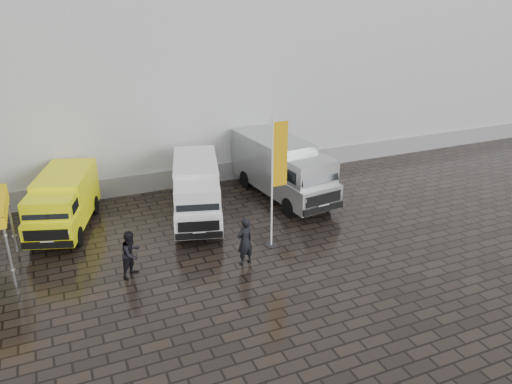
{
  "coord_description": "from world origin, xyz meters",
  "views": [
    {
      "loc": [
        -8.02,
        -15.99,
        9.81
      ],
      "look_at": [
        -0.28,
        2.2,
        1.59
      ],
      "focal_mm": 35.0,
      "sensor_mm": 36.0,
      "label": 1
    }
  ],
  "objects_px": {
    "van_yellow": "(63,204)",
    "flagpole": "(276,176)",
    "person_tent": "(131,254)",
    "person_front": "(245,241)",
    "wheelie_bin": "(306,163)",
    "van_silver": "(283,170)",
    "van_white": "(197,192)"
  },
  "relations": [
    {
      "from": "wheelie_bin",
      "to": "person_front",
      "type": "height_order",
      "value": "person_front"
    },
    {
      "from": "person_front",
      "to": "person_tent",
      "type": "bearing_deg",
      "value": -29.43
    },
    {
      "from": "flagpole",
      "to": "wheelie_bin",
      "type": "relative_size",
      "value": 4.92
    },
    {
      "from": "van_yellow",
      "to": "person_front",
      "type": "bearing_deg",
      "value": -25.86
    },
    {
      "from": "van_yellow",
      "to": "person_tent",
      "type": "xyz_separation_m",
      "value": [
        1.98,
        -4.93,
        -0.29
      ]
    },
    {
      "from": "person_tent",
      "to": "van_yellow",
      "type": "bearing_deg",
      "value": 71.55
    },
    {
      "from": "van_white",
      "to": "person_tent",
      "type": "bearing_deg",
      "value": -118.17
    },
    {
      "from": "van_white",
      "to": "van_silver",
      "type": "bearing_deg",
      "value": 23.61
    },
    {
      "from": "wheelie_bin",
      "to": "person_front",
      "type": "bearing_deg",
      "value": -115.65
    },
    {
      "from": "van_white",
      "to": "person_front",
      "type": "bearing_deg",
      "value": -68.87
    },
    {
      "from": "person_tent",
      "to": "wheelie_bin",
      "type": "bearing_deg",
      "value": -7.26
    },
    {
      "from": "van_white",
      "to": "wheelie_bin",
      "type": "distance_m",
      "value": 8.2
    },
    {
      "from": "van_white",
      "to": "person_tent",
      "type": "distance_m",
      "value": 5.23
    },
    {
      "from": "van_silver",
      "to": "wheelie_bin",
      "type": "bearing_deg",
      "value": 37.3
    },
    {
      "from": "flagpole",
      "to": "person_tent",
      "type": "xyz_separation_m",
      "value": [
        -5.75,
        -0.05,
        -2.14
      ]
    },
    {
      "from": "van_yellow",
      "to": "person_front",
      "type": "distance_m",
      "value": 8.36
    },
    {
      "from": "van_yellow",
      "to": "van_silver",
      "type": "xyz_separation_m",
      "value": [
        10.18,
        -0.49,
        0.25
      ]
    },
    {
      "from": "van_white",
      "to": "flagpole",
      "type": "relative_size",
      "value": 1.08
    },
    {
      "from": "van_white",
      "to": "person_tent",
      "type": "xyz_separation_m",
      "value": [
        -3.59,
        -3.78,
        -0.37
      ]
    },
    {
      "from": "flagpole",
      "to": "person_front",
      "type": "xyz_separation_m",
      "value": [
        -1.7,
        -0.9,
        -2.06
      ]
    },
    {
      "from": "van_yellow",
      "to": "van_silver",
      "type": "relative_size",
      "value": 0.78
    },
    {
      "from": "wheelie_bin",
      "to": "van_white",
      "type": "bearing_deg",
      "value": -140.1
    },
    {
      "from": "van_silver",
      "to": "person_tent",
      "type": "distance_m",
      "value": 9.34
    },
    {
      "from": "van_yellow",
      "to": "van_white",
      "type": "bearing_deg",
      "value": 6.2
    },
    {
      "from": "van_silver",
      "to": "person_tent",
      "type": "height_order",
      "value": "van_silver"
    },
    {
      "from": "van_yellow",
      "to": "van_silver",
      "type": "bearing_deg",
      "value": 15.14
    },
    {
      "from": "van_silver",
      "to": "person_front",
      "type": "relative_size",
      "value": 3.42
    },
    {
      "from": "van_silver",
      "to": "wheelie_bin",
      "type": "relative_size",
      "value": 6.03
    },
    {
      "from": "van_silver",
      "to": "person_front",
      "type": "bearing_deg",
      "value": -134.92
    },
    {
      "from": "van_yellow",
      "to": "person_front",
      "type": "height_order",
      "value": "van_yellow"
    },
    {
      "from": "van_white",
      "to": "person_tent",
      "type": "relative_size",
      "value": 3.28
    },
    {
      "from": "van_yellow",
      "to": "flagpole",
      "type": "distance_m",
      "value": 9.33
    }
  ]
}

